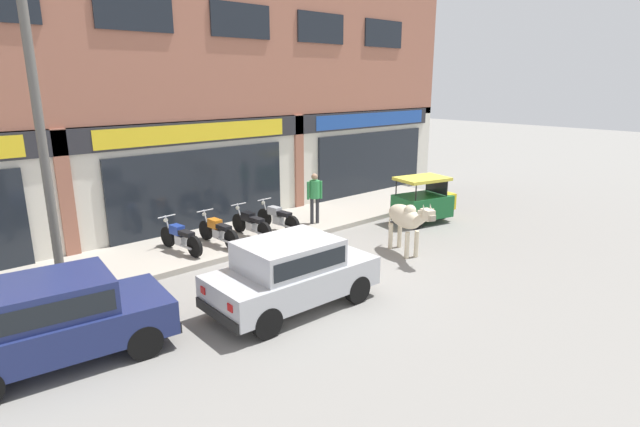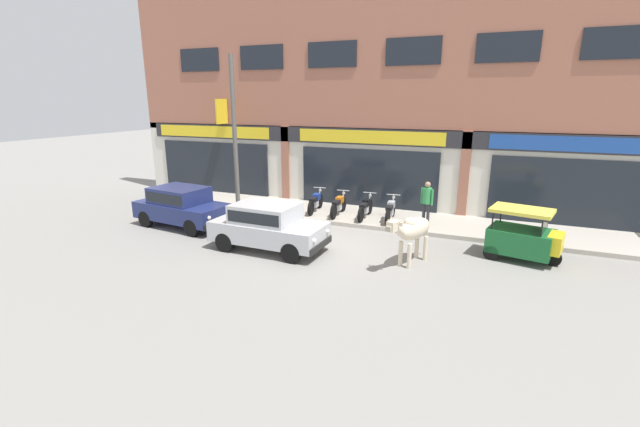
% 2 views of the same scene
% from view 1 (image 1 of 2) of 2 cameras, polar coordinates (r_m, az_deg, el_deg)
% --- Properties ---
extents(ground_plane, '(90.00, 90.00, 0.00)m').
position_cam_1_polar(ground_plane, '(12.04, -1.10, -7.17)').
color(ground_plane, gray).
extents(sidewalk, '(19.00, 2.82, 0.15)m').
position_cam_1_polar(sidewalk, '(14.77, -10.36, -2.87)').
color(sidewalk, '#A8A093').
rests_on(sidewalk, ground).
extents(shop_building, '(23.00, 1.40, 10.46)m').
position_cam_1_polar(shop_building, '(15.54, -14.68, 16.37)').
color(shop_building, '#9E604C').
rests_on(shop_building, ground).
extents(cow, '(1.07, 2.05, 1.61)m').
position_cam_1_polar(cow, '(13.43, 9.82, -0.49)').
color(cow, beige).
rests_on(cow, ground).
extents(car_0, '(3.65, 1.70, 1.46)m').
position_cam_1_polar(car_0, '(10.18, -3.32, -6.50)').
color(car_0, black).
rests_on(car_0, ground).
extents(car_1, '(3.74, 2.01, 1.46)m').
position_cam_1_polar(car_1, '(9.35, -28.07, -10.35)').
color(car_1, black).
rests_on(car_1, ground).
extents(auto_rickshaw, '(2.13, 1.51, 1.52)m').
position_cam_1_polar(auto_rickshaw, '(16.69, 11.80, 1.21)').
color(auto_rickshaw, black).
rests_on(auto_rickshaw, ground).
extents(motorcycle_0, '(0.52, 1.81, 0.88)m').
position_cam_1_polar(motorcycle_0, '(13.63, -15.67, -2.67)').
color(motorcycle_0, black).
rests_on(motorcycle_0, sidewalk).
extents(motorcycle_1, '(0.52, 1.81, 0.88)m').
position_cam_1_polar(motorcycle_1, '(13.97, -11.59, -1.98)').
color(motorcycle_1, black).
rests_on(motorcycle_1, sidewalk).
extents(motorcycle_2, '(0.52, 1.81, 0.88)m').
position_cam_1_polar(motorcycle_2, '(14.52, -7.89, -1.17)').
color(motorcycle_2, black).
rests_on(motorcycle_2, sidewalk).
extents(motorcycle_3, '(0.52, 1.81, 0.88)m').
position_cam_1_polar(motorcycle_3, '(15.07, -4.85, -0.49)').
color(motorcycle_3, black).
rests_on(motorcycle_3, sidewalk).
extents(pedestrian, '(0.46, 0.32, 1.60)m').
position_cam_1_polar(pedestrian, '(15.60, -0.62, 2.37)').
color(pedestrian, '#2D2D33').
rests_on(pedestrian, sidewalk).
extents(utility_pole, '(0.18, 0.18, 6.05)m').
position_cam_1_polar(utility_pole, '(11.29, -29.07, 6.17)').
color(utility_pole, '#595651').
rests_on(utility_pole, sidewalk).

